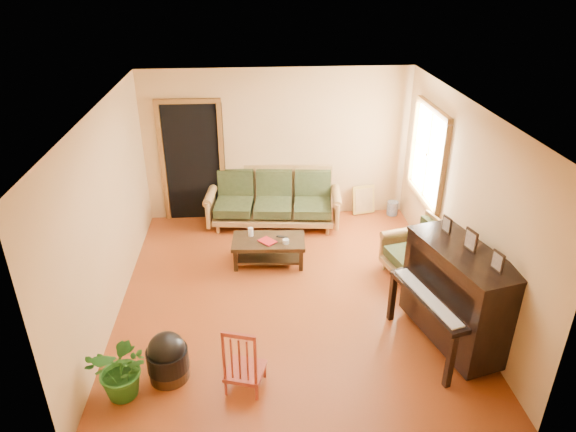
{
  "coord_description": "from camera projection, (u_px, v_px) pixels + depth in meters",
  "views": [
    {
      "loc": [
        -0.45,
        -5.83,
        4.13
      ],
      "look_at": [
        0.01,
        0.2,
        1.1
      ],
      "focal_mm": 32.0,
      "sensor_mm": 36.0,
      "label": 1
    }
  ],
  "objects": [
    {
      "name": "floor",
      "position": [
        289.0,
        294.0,
        7.08
      ],
      "size": [
        5.0,
        5.0,
        0.0
      ],
      "primitive_type": "plane",
      "color": "#68280D",
      "rests_on": "ground"
    },
    {
      "name": "doorway",
      "position": [
        193.0,
        163.0,
        8.73
      ],
      "size": [
        1.08,
        0.16,
        2.05
      ],
      "primitive_type": "cube",
      "color": "black",
      "rests_on": "floor"
    },
    {
      "name": "window",
      "position": [
        428.0,
        155.0,
        7.71
      ],
      "size": [
        0.12,
        1.36,
        1.46
      ],
      "primitive_type": "cube",
      "color": "white",
      "rests_on": "right_wall"
    },
    {
      "name": "sofa",
      "position": [
        273.0,
        200.0,
        8.71
      ],
      "size": [
        2.31,
        1.16,
        0.95
      ],
      "primitive_type": "cube",
      "rotation": [
        0.0,
        0.0,
        -0.1
      ],
      "color": "olive",
      "rests_on": "floor"
    },
    {
      "name": "coffee_table",
      "position": [
        269.0,
        251.0,
        7.73
      ],
      "size": [
        1.11,
        0.65,
        0.39
      ],
      "primitive_type": "cube",
      "rotation": [
        0.0,
        0.0,
        -0.06
      ],
      "color": "black",
      "rests_on": "floor"
    },
    {
      "name": "armchair",
      "position": [
        415.0,
        251.0,
        7.26
      ],
      "size": [
        1.01,
        1.04,
        0.87
      ],
      "primitive_type": "cube",
      "rotation": [
        0.0,
        0.0,
        0.24
      ],
      "color": "olive",
      "rests_on": "floor"
    },
    {
      "name": "piano",
      "position": [
        457.0,
        298.0,
        5.92
      ],
      "size": [
        1.18,
        1.6,
        1.26
      ],
      "primitive_type": "cube",
      "rotation": [
        0.0,
        0.0,
        0.26
      ],
      "color": "black",
      "rests_on": "floor"
    },
    {
      "name": "footstool",
      "position": [
        168.0,
        362.0,
        5.57
      ],
      "size": [
        0.53,
        0.53,
        0.43
      ],
      "primitive_type": "cylinder",
      "rotation": [
        0.0,
        0.0,
        -0.2
      ],
      "color": "black",
      "rests_on": "floor"
    },
    {
      "name": "red_chair",
      "position": [
        245.0,
        356.0,
        5.37
      ],
      "size": [
        0.49,
        0.52,
        0.83
      ],
      "primitive_type": "cube",
      "rotation": [
        0.0,
        0.0,
        -0.29
      ],
      "color": "maroon",
      "rests_on": "floor"
    },
    {
      "name": "leaning_frame",
      "position": [
        364.0,
        200.0,
        9.19
      ],
      "size": [
        0.42,
        0.18,
        0.55
      ],
      "primitive_type": "cube",
      "rotation": [
        0.0,
        0.0,
        0.22
      ],
      "color": "gold",
      "rests_on": "floor"
    },
    {
      "name": "ceramic_crock",
      "position": [
        392.0,
        208.0,
        9.22
      ],
      "size": [
        0.24,
        0.24,
        0.25
      ],
      "primitive_type": "cylinder",
      "rotation": [
        0.0,
        0.0,
        0.25
      ],
      "color": "#325696",
      "rests_on": "floor"
    },
    {
      "name": "potted_plant",
      "position": [
        123.0,
        368.0,
        5.28
      ],
      "size": [
        0.78,
        0.73,
        0.72
      ],
      "primitive_type": "imported",
      "rotation": [
        0.0,
        0.0,
        -0.31
      ],
      "color": "#25611B",
      "rests_on": "floor"
    },
    {
      "name": "book",
      "position": [
        263.0,
        244.0,
        7.51
      ],
      "size": [
        0.3,
        0.31,
        0.02
      ],
      "primitive_type": "imported",
      "rotation": [
        0.0,
        0.0,
        0.71
      ],
      "color": "maroon",
      "rests_on": "coffee_table"
    },
    {
      "name": "candle",
      "position": [
        251.0,
        232.0,
        7.72
      ],
      "size": [
        0.1,
        0.1,
        0.13
      ],
      "primitive_type": "cylinder",
      "rotation": [
        0.0,
        0.0,
        -0.29
      ],
      "color": "white",
      "rests_on": "coffee_table"
    },
    {
      "name": "glass_jar",
      "position": [
        286.0,
        241.0,
        7.53
      ],
      "size": [
        0.12,
        0.12,
        0.06
      ],
      "primitive_type": "cylinder",
      "rotation": [
        0.0,
        0.0,
        0.4
      ],
      "color": "silver",
      "rests_on": "coffee_table"
    },
    {
      "name": "remote",
      "position": [
        282.0,
        237.0,
        7.7
      ],
      "size": [
        0.17,
        0.1,
        0.02
      ],
      "primitive_type": "cube",
      "rotation": [
        0.0,
        0.0,
        -0.39
      ],
      "color": "black",
      "rests_on": "coffee_table"
    }
  ]
}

